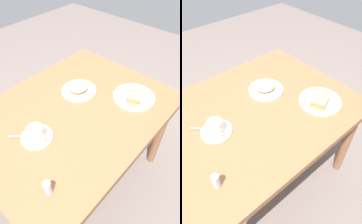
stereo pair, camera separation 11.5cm
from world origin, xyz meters
TOP-DOWN VIEW (x-y plane):
  - ground_plane at (0.00, 0.00)m, footprint 6.00×6.00m
  - dining_table at (0.00, 0.00)m, footprint 1.16×0.89m
  - sandwich_plate at (0.33, -0.20)m, footprint 0.25×0.25m
  - sandwich_front at (0.30, -0.22)m, footprint 0.15×0.12m
  - coffee_saucer at (-0.26, -0.01)m, footprint 0.16×0.16m
  - coffee_cup at (-0.26, -0.01)m, footprint 0.08×0.11m
  - spoon at (-0.31, 0.05)m, footprint 0.08×0.08m
  - side_plate at (0.15, 0.09)m, footprint 0.22×0.22m
  - side_food_pile at (0.15, 0.09)m, footprint 0.13×0.11m
  - salt_shaker at (-0.41, -0.27)m, footprint 0.03×0.03m

SIDE VIEW (x-z plane):
  - ground_plane at x=0.00m, z-range 0.00..0.00m
  - dining_table at x=0.00m, z-range 0.27..0.99m
  - coffee_saucer at x=-0.26m, z-range 0.72..0.73m
  - sandwich_plate at x=0.33m, z-range 0.72..0.73m
  - side_plate at x=0.15m, z-range 0.72..0.73m
  - spoon at x=-0.31m, z-range 0.73..0.73m
  - side_food_pile at x=0.15m, z-range 0.73..0.78m
  - salt_shaker at x=-0.41m, z-range 0.72..0.79m
  - sandwich_front at x=0.30m, z-range 0.73..0.78m
  - coffee_cup at x=-0.26m, z-range 0.73..0.80m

